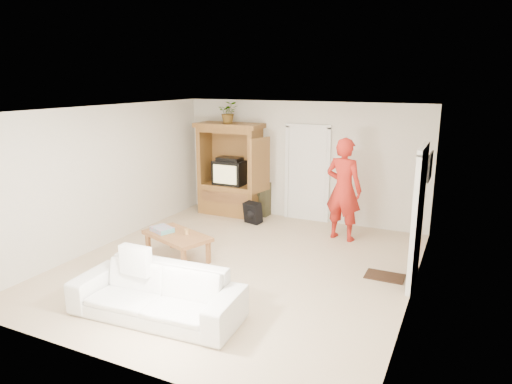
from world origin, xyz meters
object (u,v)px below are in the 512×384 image
man (344,189)px  sofa (157,293)px  armoire (231,175)px  coffee_table (177,237)px

man → sofa: 4.30m
man → armoire: bearing=-0.9°
man → coffee_table: man is taller
sofa → coffee_table: 1.99m
man → sofa: bearing=82.0°
armoire → man: 2.84m
armoire → sofa: 4.84m
sofa → armoire: bearing=102.9°
man → sofa: man is taller
man → sofa: size_ratio=0.88×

